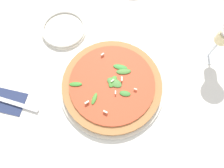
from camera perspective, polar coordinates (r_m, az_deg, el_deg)
ground_plane at (r=0.67m, az=-0.28°, el=-0.29°), size 6.00×6.00×0.00m
pizza_arugula_main at (r=0.65m, az=-0.00°, el=-0.42°), size 0.32×0.32×0.05m
napkin at (r=0.72m, az=-25.91°, el=-4.00°), size 0.13×0.11×0.01m
fork at (r=0.72m, az=-26.62°, el=-3.68°), size 0.22×0.08×0.00m
side_plate_white at (r=0.77m, az=-12.49°, el=13.69°), size 0.15×0.15×0.02m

